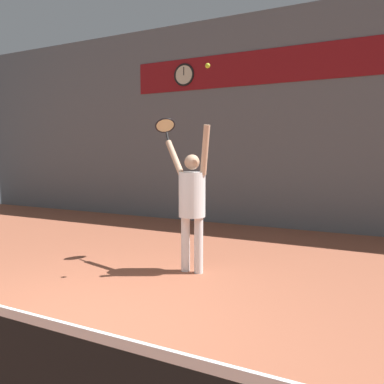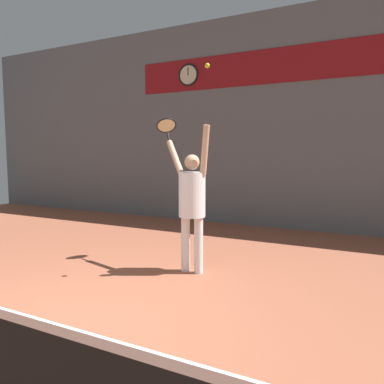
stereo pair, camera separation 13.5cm
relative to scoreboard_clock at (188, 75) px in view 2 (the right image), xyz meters
name	(u,v)px [view 2 (the right image)]	position (x,y,z in m)	size (l,w,h in m)	color
ground_plane	(61,332)	(1.81, -6.09, -3.74)	(18.00, 18.00, 0.00)	#9E563D
back_wall	(257,122)	(1.81, 0.08, -1.24)	(18.00, 0.10, 5.00)	slate
sponsor_banner	(258,67)	(1.81, 0.02, 0.00)	(6.27, 0.02, 0.78)	maroon
scoreboard_clock	(188,75)	(0.00, 0.00, 0.00)	(0.57, 0.05, 0.57)	beige
tennis_player	(192,199)	(2.08, -3.83, -2.65)	(0.95, 0.57, 2.14)	white
tennis_racket	(166,126)	(1.37, -3.35, -1.55)	(0.42, 0.42, 0.40)	black
tennis_ball	(207,66)	(2.37, -3.93, -0.82)	(0.07, 0.07, 0.07)	#CCDB2D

